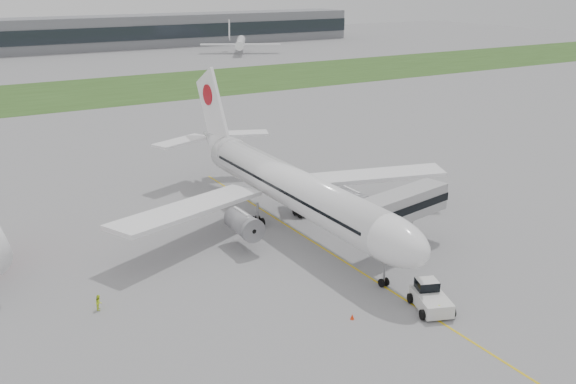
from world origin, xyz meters
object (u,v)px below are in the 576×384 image
airliner (287,184)px  jet_bridge (394,210)px  ground_crew_near (438,312)px  pushback_tug (430,297)px

airliner → jet_bridge: (6.09, -13.64, -0.26)m
jet_bridge → ground_crew_near: bearing=-124.3°
airliner → ground_crew_near: (0.05, -27.92, -4.87)m
ground_crew_near → airliner: bearing=-126.9°
airliner → pushback_tug: bearing=-87.8°
jet_bridge → ground_crew_near: jet_bridge is taller
airliner → pushback_tug: airliner is taller
airliner → jet_bridge: airliner is taller
jet_bridge → ground_crew_near: size_ratio=9.91×
jet_bridge → ground_crew_near: 16.17m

